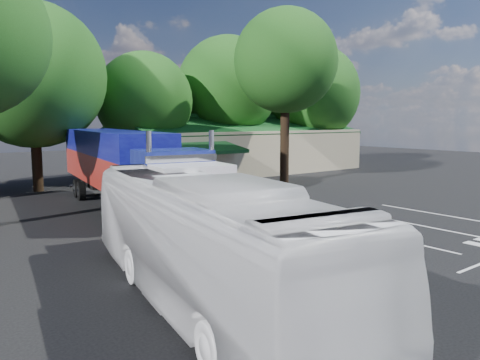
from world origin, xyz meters
TOP-DOWN VIEW (x-y plane):
  - ground at (0.00, 0.00)m, footprint 120.00×120.00m
  - event_hall at (13.74, 17.81)m, footprint 24.20×14.12m
  - tree_row_c at (-5.00, 16.20)m, footprint 10.00×10.00m
  - tree_row_d at (4.00, 17.50)m, footprint 8.00×8.00m
  - tree_row_e at (13.00, 18.00)m, footprint 9.60×9.60m
  - tree_row_f at (23.00, 16.80)m, footprint 10.40×10.40m
  - tree_near_right at (11.50, 8.50)m, footprint 8.00×8.00m
  - semi_truck at (-3.79, 3.96)m, footprint 6.05×22.21m
  - woman at (1.60, -2.63)m, footprint 0.43×0.63m
  - bicycle at (5.50, 3.57)m, footprint 1.71×1.97m
  - tour_bus at (-7.00, -8.00)m, footprint 5.15×12.98m
  - silver_sedan at (5.00, 10.50)m, footprint 4.71×2.83m

SIDE VIEW (x-z plane):
  - ground at x=0.00m, z-range 0.00..0.00m
  - bicycle at x=5.50m, z-range 0.00..1.02m
  - silver_sedan at x=5.00m, z-range 0.00..1.47m
  - woman at x=1.60m, z-range 0.00..1.70m
  - tour_bus at x=-7.00m, z-range 0.00..3.53m
  - event_hall at x=13.74m, z-range -0.56..4.99m
  - semi_truck at x=-3.79m, z-range 0.30..4.92m
  - tree_row_d at x=4.00m, z-range 1.28..11.88m
  - tree_row_f at x=23.00m, z-range 1.29..14.29m
  - tree_row_c at x=-5.00m, z-range 1.51..14.56m
  - tree_row_e at x=13.00m, z-range 1.64..14.54m
  - tree_near_right at x=11.50m, z-range 2.71..16.21m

